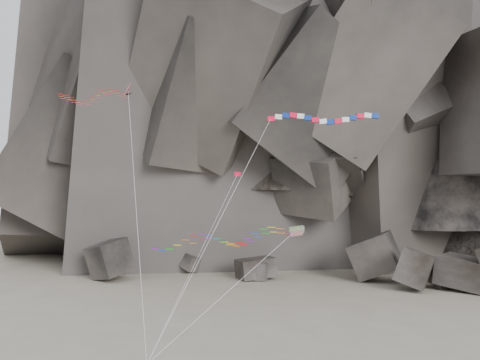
% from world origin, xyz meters
% --- Properties ---
extents(ground, '(260.00, 260.00, 0.00)m').
position_xyz_m(ground, '(0.00, 0.00, 0.00)').
color(ground, '#A49A84').
rests_on(ground, ground).
extents(headland, '(110.00, 70.00, 84.00)m').
position_xyz_m(headland, '(0.00, 70.00, 42.00)').
color(headland, '#4A423C').
rests_on(headland, ground).
extents(boulder_field, '(66.56, 16.13, 8.58)m').
position_xyz_m(boulder_field, '(15.99, 31.87, 2.34)').
color(boulder_field, '#47423F').
rests_on(boulder_field, ground).
extents(delta_kite, '(16.32, 14.58, 23.33)m').
position_xyz_m(delta_kite, '(-13.10, 2.36, 23.71)').
color(delta_kite, red).
rests_on(delta_kite, ground).
extents(banner_kite, '(17.02, 19.30, 20.19)m').
position_xyz_m(banner_kite, '(10.40, 5.94, 21.25)').
color(banner_kite, red).
rests_on(banner_kite, ground).
extents(parafoil_kite, '(15.77, 14.97, 9.09)m').
position_xyz_m(parafoil_kite, '(0.49, 2.80, 9.37)').
color(parafoil_kite, '#BCE00C').
rests_on(parafoil_kite, ground).
extents(pennant_kite, '(4.30, 12.19, 14.12)m').
position_xyz_m(pennant_kite, '(2.28, -1.51, 13.39)').
color(pennant_kite, red).
rests_on(pennant_kite, ground).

